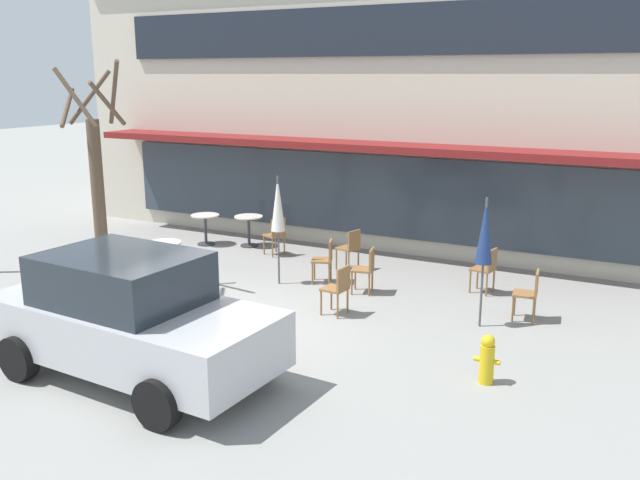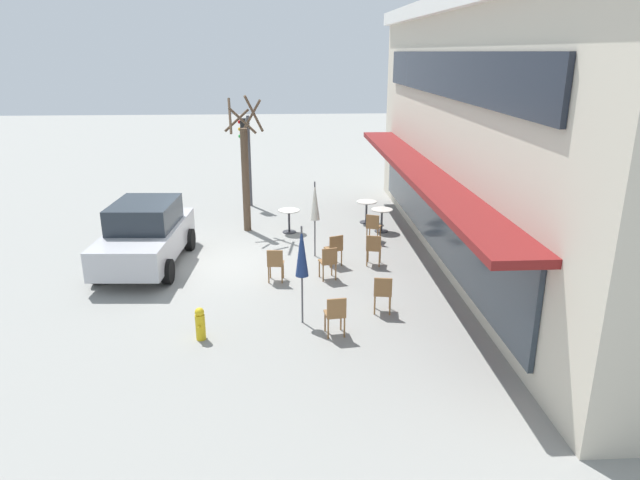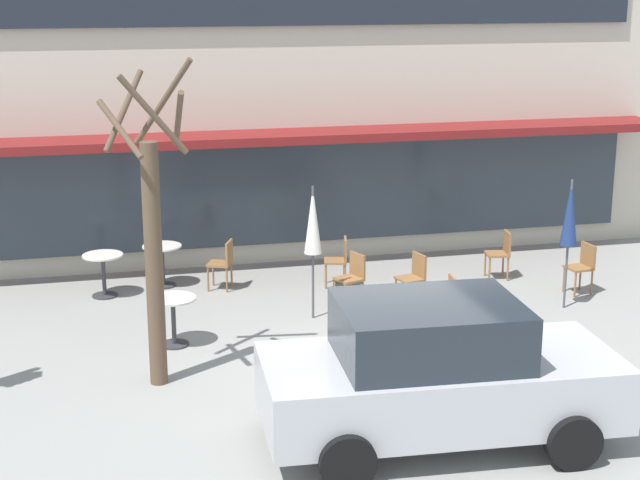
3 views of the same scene
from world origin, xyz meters
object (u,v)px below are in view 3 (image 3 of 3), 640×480
cafe_chair_0 (414,275)px  cafe_chair_2 (446,299)px  patio_umbrella_cream_folded (313,221)px  parked_sedan (437,373)px  cafe_table_streetside (103,268)px  cafe_table_by_tree (162,259)px  cafe_chair_1 (352,275)px  cafe_chair_5 (339,258)px  cafe_chair_3 (501,251)px  patio_umbrella_green_folded (570,214)px  street_tree (153,241)px  cafe_chair_6 (224,261)px  cafe_table_near_wall (173,313)px  cafe_chair_4 (583,264)px

cafe_chair_0 → cafe_chair_2: same height
patio_umbrella_cream_folded → parked_sedan: size_ratio=0.51×
cafe_table_streetside → cafe_table_by_tree: bearing=18.9°
cafe_chair_0 → cafe_chair_1: 1.04m
patio_umbrella_cream_folded → cafe_chair_5: patio_umbrella_cream_folded is taller
cafe_chair_3 → parked_sedan: (-3.46, -5.98, 0.35)m
cafe_chair_3 → cafe_chair_5: bearing=175.2°
patio_umbrella_green_folded → cafe_chair_3: bearing=101.4°
cafe_table_streetside → patio_umbrella_green_folded: patio_umbrella_green_folded is taller
cafe_table_streetside → cafe_table_by_tree: 1.10m
street_tree → cafe_chair_2: bearing=12.3°
cafe_table_by_tree → street_tree: (-0.42, -4.39, 1.49)m
cafe_chair_3 → cafe_chair_6: 5.09m
cafe_chair_5 → street_tree: street_tree is taller
cafe_table_by_tree → cafe_chair_3: 6.18m
patio_umbrella_cream_folded → cafe_table_near_wall: bearing=-162.8°
cafe_chair_2 → cafe_chair_6: same height
cafe_table_by_tree → cafe_chair_3: bearing=-9.2°
cafe_table_by_tree → cafe_chair_1: cafe_chair_1 is taller
cafe_table_near_wall → cafe_chair_2: cafe_chair_2 is taller
cafe_table_by_tree → patio_umbrella_green_folded: size_ratio=0.35×
cafe_table_streetside → cafe_chair_3: 7.17m
cafe_chair_6 → cafe_chair_0: bearing=-28.2°
cafe_table_by_tree → cafe_chair_5: size_ratio=0.85×
cafe_chair_6 → cafe_table_by_tree: bearing=157.2°
cafe_table_by_tree → cafe_chair_0: (4.05, -2.05, 0.01)m
cafe_chair_5 → cafe_table_streetside: bearing=174.8°
cafe_chair_6 → cafe_chair_5: bearing=-8.2°
cafe_chair_2 → street_tree: size_ratio=0.20×
parked_sedan → street_tree: bearing=140.1°
cafe_chair_4 → street_tree: (-7.55, -2.26, 1.48)m
cafe_chair_1 → parked_sedan: 5.18m
cafe_table_streetside → cafe_chair_2: 5.99m
patio_umbrella_cream_folded → cafe_chair_1: size_ratio=2.47×
cafe_chair_6 → cafe_chair_1: bearing=-34.4°
parked_sedan → cafe_table_by_tree: bearing=110.8°
cafe_table_by_tree → cafe_chair_0: bearing=-26.9°
cafe_table_streetside → cafe_chair_0: bearing=-18.4°
cafe_table_near_wall → cafe_table_streetside: same height
cafe_chair_6 → cafe_table_near_wall: bearing=-113.6°
cafe_table_streetside → cafe_table_by_tree: size_ratio=1.00×
cafe_chair_3 → cafe_chair_2: bearing=-129.5°
patio_umbrella_green_folded → cafe_chair_6: bearing=156.5°
patio_umbrella_green_folded → cafe_table_by_tree: bearing=156.6°
cafe_chair_1 → cafe_chair_5: 1.07m
cafe_chair_1 → parked_sedan: size_ratio=0.21×
cafe_table_by_tree → cafe_chair_6: size_ratio=0.85×
cafe_chair_2 → cafe_chair_5: size_ratio=1.00×
cafe_chair_5 → patio_umbrella_cream_folded: bearing=-118.6°
patio_umbrella_cream_folded → cafe_chair_3: bearing=18.8°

